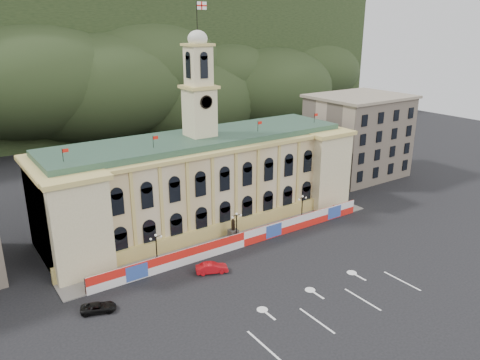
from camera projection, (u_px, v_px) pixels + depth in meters
ground at (308, 288)px, 62.70m from camera, size 260.00×260.00×0.00m
lane_markings at (335, 306)px, 58.80m from camera, size 26.00×10.00×0.02m
hill_ridge at (56, 70)px, 151.84m from camera, size 230.00×80.00×64.00m
city_hall at (202, 179)px, 81.80m from camera, size 56.20×17.60×37.10m
side_building_right at (358, 136)px, 107.00m from camera, size 21.00×17.00×18.60m
hoarding_fence at (244, 239)px, 74.11m from camera, size 50.00×0.44×2.50m
pavement at (234, 240)px, 76.55m from camera, size 56.00×5.50×0.16m
statue at (233, 233)px, 76.39m from camera, size 1.40×1.40×3.72m
lamp_left at (156, 247)px, 67.49m from camera, size 1.96×0.44×5.15m
lamp_center at (237, 225)px, 75.01m from camera, size 1.96×0.44×5.15m
lamp_right at (302, 206)px, 82.53m from camera, size 1.96×0.44×5.15m
red_sedan at (212, 268)px, 66.41m from camera, size 4.77×5.65×1.50m
black_suv at (98, 307)px, 57.43m from camera, size 4.72×5.54×1.19m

